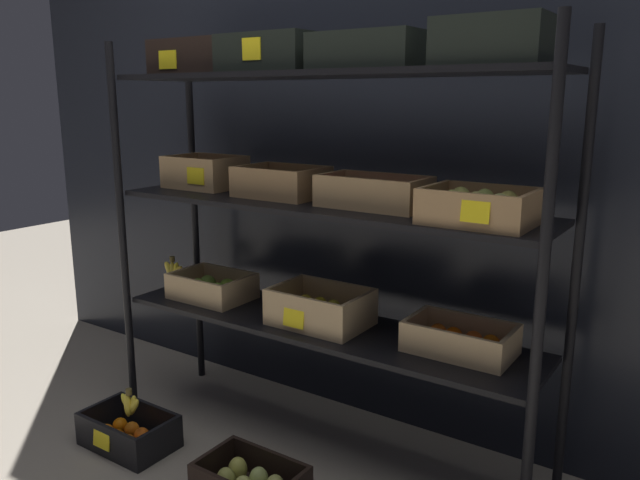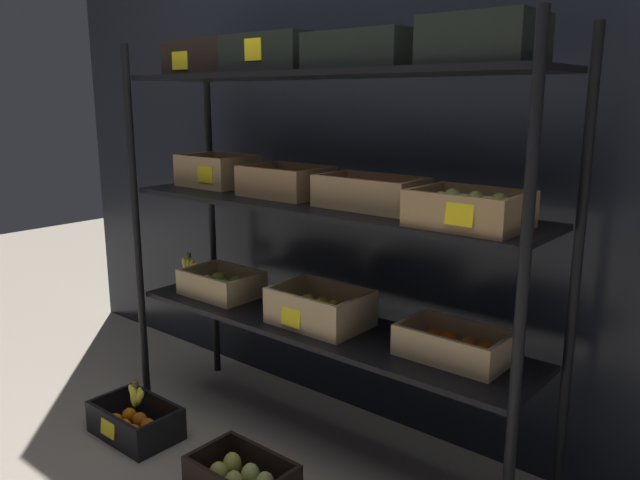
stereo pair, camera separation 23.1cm
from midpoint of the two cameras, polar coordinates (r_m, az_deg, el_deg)
ground_plane at (r=2.62m, az=-2.65°, el=-18.21°), size 10.00×10.00×0.00m
storefront_wall at (r=2.59m, az=2.60°, el=12.15°), size 4.11×0.12×2.65m
display_rack at (r=2.27m, az=-2.82°, el=4.09°), size 1.83×0.45×1.58m
crate_ground_tangerine at (r=2.74m, az=-19.36°, el=-16.34°), size 0.37×0.24×0.14m
banana_bunch_loose at (r=2.66m, az=-19.34°, el=-13.97°), size 0.12×0.05×0.12m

